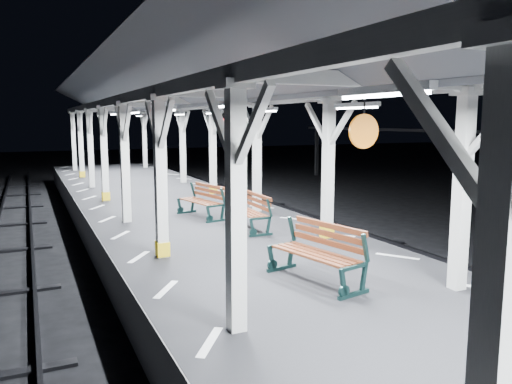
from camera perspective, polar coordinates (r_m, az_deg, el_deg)
ground at (r=9.84m, az=4.33°, el=-14.60°), size 120.00×120.00×0.00m
platform at (r=9.66m, az=4.36°, el=-11.86°), size 6.00×50.00×1.00m
hazard_stripes_left at (r=8.63m, az=-10.25°, el=-10.89°), size 1.00×48.00×0.01m
hazard_stripes_right at (r=10.86m, az=15.86°, el=-7.09°), size 1.00×48.00×0.01m
track_right at (r=12.87m, az=24.48°, el=-9.42°), size 2.20×60.00×0.16m
canopy at (r=9.09m, az=4.69°, el=12.90°), size 5.40×49.00×4.65m
bench_near at (r=8.85m, az=7.29°, el=-6.70°), size 1.07×1.98×1.02m
bench_mid at (r=12.92m, az=-0.54°, el=-2.14°), size 0.67×1.72×0.92m
bench_far at (r=14.64m, az=-6.02°, el=-0.90°), size 1.00×1.85×0.95m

